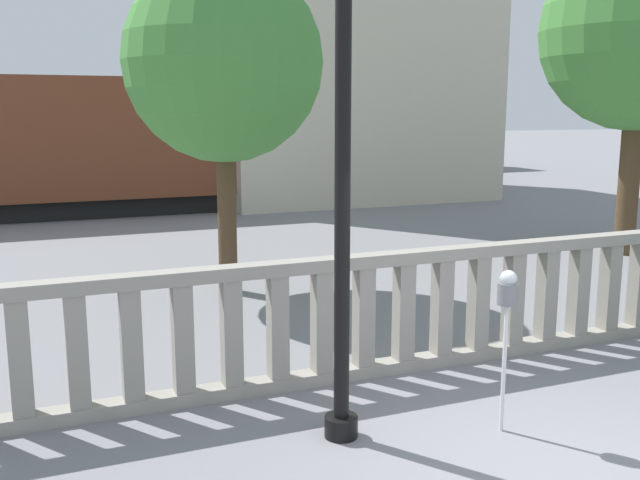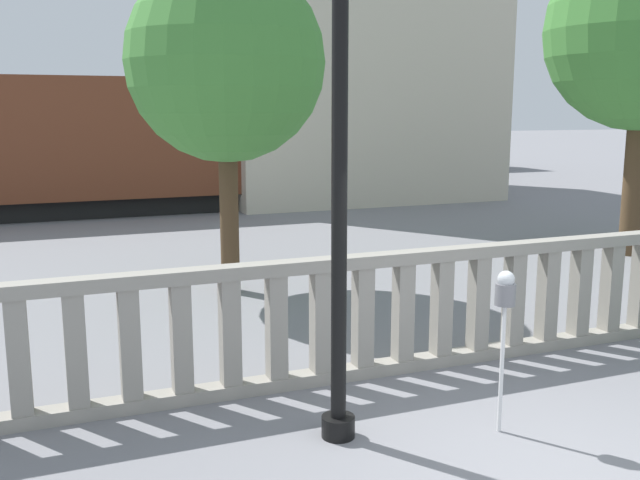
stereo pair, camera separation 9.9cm
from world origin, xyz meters
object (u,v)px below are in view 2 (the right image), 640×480
(parking_meter, at_px, (505,301))
(tree_left, at_px, (226,63))
(train_near, at_px, (112,143))
(train_far, at_px, (226,137))
(lamppost, at_px, (340,57))

(parking_meter, relative_size, tree_left, 0.29)
(train_near, height_order, tree_left, tree_left)
(train_far, bearing_deg, tree_left, -104.15)
(lamppost, height_order, parking_meter, lamppost)
(train_near, distance_m, tree_left, 10.57)
(lamppost, bearing_deg, parking_meter, -17.56)
(train_near, xyz_separation_m, train_far, (6.06, 10.45, -0.28))
(lamppost, bearing_deg, tree_left, 85.48)
(parking_meter, bearing_deg, train_far, 81.06)
(parking_meter, bearing_deg, lamppost, 162.44)
(train_near, relative_size, train_far, 0.84)
(parking_meter, height_order, train_far, train_far)
(train_near, bearing_deg, tree_left, -85.57)
(lamppost, distance_m, tree_left, 5.68)
(parking_meter, xyz_separation_m, tree_left, (-1.02, 6.12, 2.46))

